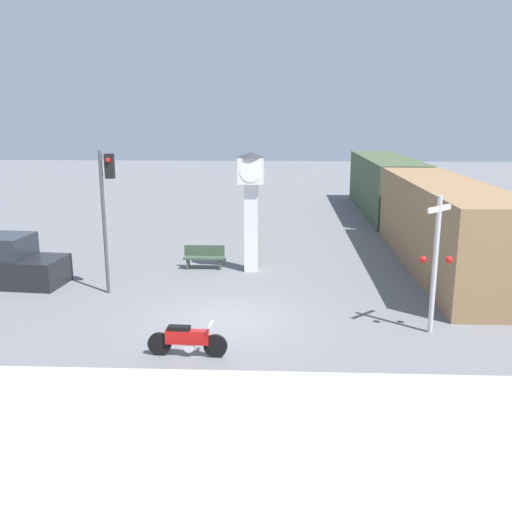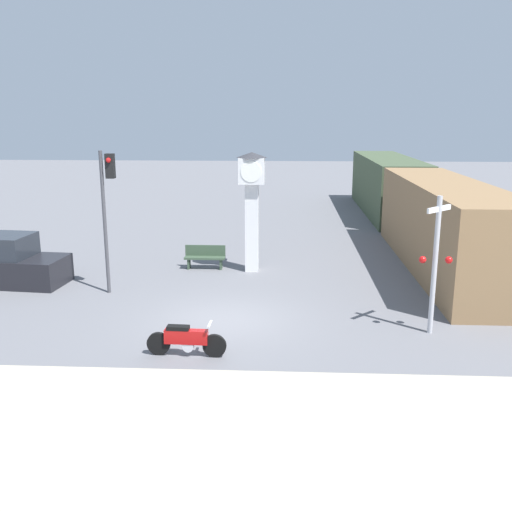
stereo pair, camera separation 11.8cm
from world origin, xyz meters
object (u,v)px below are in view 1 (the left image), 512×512
Objects in this scene: parked_car at (4,264)px; bench at (204,256)px; railroad_crossing_signal at (435,260)px; freight_train at (408,201)px; motorcycle at (187,340)px; traffic_light at (107,198)px; clock_tower at (251,193)px.

bench is at bearing 24.81° from parked_car.
parked_car is at bearing 163.95° from railroad_crossing_signal.
freight_train is at bearing 37.55° from bench.
freight_train reaches higher than bench.
freight_train reaches higher than motorcycle.
traffic_light is 3.01× the size of bench.
railroad_crossing_signal is at bearing -41.94° from bench.
clock_tower reaches higher than parked_car.
traffic_light reaches higher than parked_car.
traffic_light is 1.25× the size of railroad_crossing_signal.
traffic_light is 1.11× the size of parked_car.
bench is at bearing 173.11° from clock_tower.
parked_car reaches higher than motorcycle.
clock_tower is 0.17× the size of freight_train.
freight_train is 19.01m from parked_car.
clock_tower is 8.33m from railroad_crossing_signal.
railroad_crossing_signal is at bearing 18.90° from motorcycle.
motorcycle is 8.70m from clock_tower.
traffic_light reaches higher than clock_tower.
freight_train is 5.44× the size of traffic_light.
traffic_light is 5.13m from bench.
clock_tower is 3.18m from bench.
traffic_light is at bearing -138.99° from freight_train.
parked_car is at bearing -149.27° from freight_train.
bench is (-9.43, -7.25, -1.21)m from freight_train.
bench is (2.73, 3.32, -2.79)m from traffic_light.
traffic_light is at bearing 162.25° from railroad_crossing_signal.
freight_train is 6.80× the size of railroad_crossing_signal.
bench is (-1.88, 0.23, -2.55)m from clock_tower.
parked_car is at bearing 144.19° from motorcycle.
traffic_light is (-12.16, -10.57, 1.58)m from freight_train.
bench is at bearing 138.06° from railroad_crossing_signal.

